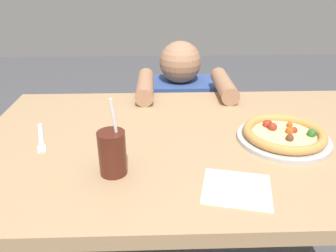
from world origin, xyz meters
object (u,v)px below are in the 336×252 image
(pizza_near, at_px, (284,135))
(drink_cup_colored, at_px, (112,153))
(fork, at_px, (41,139))
(diner_seated, at_px, (180,138))

(pizza_near, relative_size, drink_cup_colored, 1.35)
(fork, distance_m, diner_seated, 0.83)
(diner_seated, bearing_deg, pizza_near, -67.09)
(pizza_near, bearing_deg, diner_seated, 112.91)
(drink_cup_colored, xyz_separation_m, fork, (-0.24, 0.19, -0.06))
(pizza_near, xyz_separation_m, fork, (-0.74, 0.03, -0.02))
(pizza_near, height_order, diner_seated, diner_seated)
(pizza_near, xyz_separation_m, drink_cup_colored, (-0.50, -0.16, 0.04))
(fork, height_order, diner_seated, diner_seated)
(diner_seated, bearing_deg, drink_cup_colored, -105.95)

